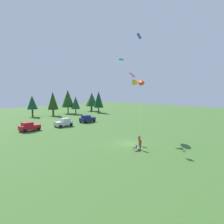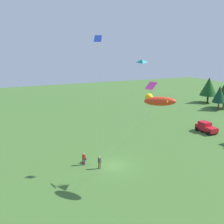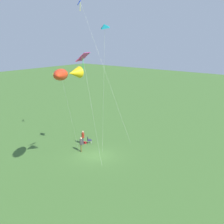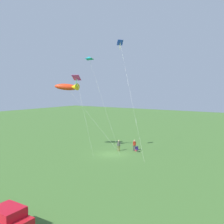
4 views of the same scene
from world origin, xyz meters
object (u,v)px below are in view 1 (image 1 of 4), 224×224
Objects in this scene: person_spectator at (140,143)px; kite_diamond_blue at (137,41)px; car_navy_hatch at (87,119)px; kite_delta_teal at (122,59)px; car_silver_compact at (64,123)px; kite_large_fish at (140,83)px; kite_diamond_rainbow at (132,76)px; backpack_on_grass at (139,150)px; car_red_sedan at (29,127)px; folding_chair at (136,147)px; person_kite_flyer at (139,139)px.

kite_diamond_blue is at bearing -84.33° from person_spectator.
person_spectator is 28.16m from car_navy_hatch.
car_silver_compact is at bearing 88.76° from kite_delta_teal.
kite_large_fish is at bearing 32.28° from kite_diamond_blue.
person_spectator is at bearing -133.86° from kite_diamond_rainbow.
car_navy_hatch is at bearing 66.36° from kite_diamond_blue.
backpack_on_grass is 15.87m from kite_diamond_blue.
car_red_sedan is 0.36× the size of kite_diamond_rainbow.
kite_diamond_rainbow is (10.38, -18.98, 10.12)m from car_red_sedan.
kite_large_fish is (8.46, 6.06, 9.86)m from backpack_on_grass.
folding_chair is 24.85m from car_silver_compact.
kite_large_fish is (12.38, -19.30, 9.02)m from car_red_sedan.
kite_large_fish is 0.62× the size of kite_diamond_blue.
kite_diamond_blue is (-2.18, -4.83, 1.87)m from kite_delta_teal.
person_kite_flyer is at bearing 68.86° from car_navy_hatch.
car_silver_compact is 0.40× the size of kite_large_fish.
car_red_sedan is (-6.15, 23.79, -0.07)m from person_kite_flyer.
car_navy_hatch is (12.46, 25.23, 0.46)m from folding_chair.
person_spectator is at bearing 80.96° from person_kite_flyer.
backpack_on_grass is 28.33m from car_navy_hatch.
backpack_on_grass is 0.08× the size of car_silver_compact.
folding_chair is 0.06× the size of kite_delta_teal.
kite_delta_teal is at bearing 65.70° from kite_diamond_blue.
kite_delta_teal is (4.23, 6.28, 13.42)m from folding_chair.
person_kite_flyer is 0.41× the size of car_silver_compact.
kite_delta_teal is (3.56, 6.61, 12.89)m from person_spectator.
folding_chair is 0.08× the size of kite_large_fish.
person_kite_flyer is at bearing -144.22° from kite_large_fish.
kite_delta_teal reaches higher than car_red_sedan.
kite_delta_teal is at bearing 59.53° from backpack_on_grass.
kite_large_fish is at bearing 121.52° from car_red_sedan.
person_spectator reaches higher than folding_chair.
kite_diamond_blue is (1.72, 1.80, 15.67)m from backpack_on_grass.
car_red_sedan is 0.40× the size of kite_large_fish.
car_red_sedan reaches higher than backpack_on_grass.
folding_chair is 0.47× the size of person_spectator.
kite_delta_teal reaches higher than car_navy_hatch.
kite_large_fish is (4.17, -18.70, 9.02)m from car_silver_compact.
folding_chair is 0.19× the size of car_red_sedan.
person_spectator is 0.41× the size of car_silver_compact.
person_spectator is 0.41× the size of car_red_sedan.
kite_diamond_rainbow is at bearing 117.53° from car_red_sedan.
person_kite_flyer is 2.90m from folding_chair.
car_navy_hatch is (16.04, 0.22, 0.00)m from car_red_sedan.
car_red_sedan is at bearing 98.77° from backpack_on_grass.
backpack_on_grass is (-0.34, -0.01, -0.91)m from person_spectator.
person_spectator is 25.71m from car_red_sedan.
car_silver_compact is (2.06, 23.19, -0.07)m from person_kite_flyer.
car_red_sedan is at bearing -37.17° from person_spectator.
kite_diamond_rainbow is at bearing -5.32° from kite_delta_teal.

